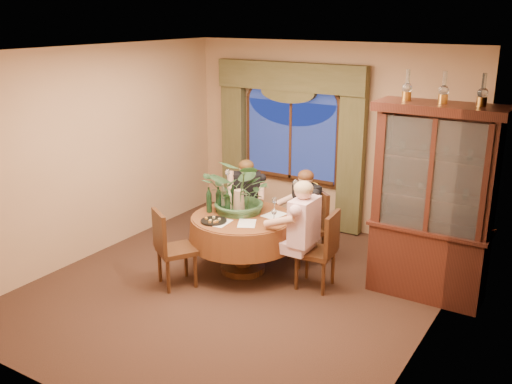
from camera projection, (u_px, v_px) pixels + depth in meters
The scene contains 37 objects.
floor at pixel (237, 287), 6.93m from camera, with size 5.00×5.00×0.00m, color black.
wall_back at pixel (328, 137), 8.53m from camera, with size 4.50×4.50×0.00m, color #A47F5D.
wall_right at pixel (434, 211), 5.38m from camera, with size 5.00×5.00×0.00m, color #A47F5D.
ceiling at pixel (235, 51), 6.08m from camera, with size 5.00×5.00×0.00m, color white.
window at pixel (291, 140), 8.81m from camera, with size 1.62×0.10×1.32m, color navy, non-canonical shape.
arched_transom at pixel (292, 90), 8.57m from camera, with size 1.60×0.06×0.44m, color navy, non-canonical shape.
drapery_left at pixel (234, 141), 9.32m from camera, with size 0.38×0.14×2.32m, color #434021.
drapery_right at pixel (351, 157), 8.28m from camera, with size 0.38×0.14×2.32m, color #434021.
swag_valance at pixel (289, 77), 8.45m from camera, with size 2.45×0.16×0.42m, color #434021, non-canonical shape.
dining_table at pixel (243, 244), 7.26m from camera, with size 1.38×1.38×0.75m, color maroon.
china_cabinet at pixel (432, 204), 6.41m from camera, with size 1.40×0.55×2.26m, color black.
oil_lamp_left at pixel (407, 85), 6.21m from camera, with size 0.11×0.11×0.34m, color #A5722D, non-canonical shape.
oil_lamp_center at pixel (444, 87), 6.01m from camera, with size 0.11×0.11×0.34m, color #A5722D, non-canonical shape.
oil_lamp_right at pixel (483, 90), 5.82m from camera, with size 0.11×0.11×0.34m, color #A5722D, non-canonical shape.
chair_right at pixel (315, 250), 6.80m from camera, with size 0.42×0.42×0.96m, color black.
chair_back_right at pixel (306, 228), 7.49m from camera, with size 0.42×0.42×0.96m, color black.
chair_back at pixel (246, 212), 8.09m from camera, with size 0.42×0.42×0.96m, color black.
chair_front_left at pixel (176, 248), 6.86m from camera, with size 0.42×0.42×0.96m, color black.
person_pink at pixel (304, 235), 6.74m from camera, with size 0.48×0.44×1.34m, color beige, non-canonical shape.
person_back at pixel (247, 202), 8.08m from camera, with size 0.45×0.41×1.25m, color black, non-canonical shape.
person_scarf at pixel (306, 214), 7.59m from camera, with size 0.44×0.41×1.24m, color black, non-canonical shape.
stoneware_vase at pixel (239, 201), 7.23m from camera, with size 0.16×0.16×0.30m, color #95735A, non-canonical shape.
centerpiece_plant at pixel (242, 165), 7.12m from camera, with size 0.96×1.06×0.83m, color #325631.
olive_bowl at pixel (244, 215), 7.10m from camera, with size 0.15×0.15×0.05m, color #42522D.
cheese_platter at pixel (214, 221), 6.94m from camera, with size 0.32×0.32×0.02m, color black.
wine_bottle_0 at pixel (233, 197), 7.34m from camera, with size 0.07×0.07×0.33m, color black.
wine_bottle_1 at pixel (218, 199), 7.26m from camera, with size 0.07×0.07×0.33m, color black.
wine_bottle_2 at pixel (227, 203), 7.11m from camera, with size 0.07×0.07×0.33m, color black.
wine_bottle_3 at pixel (229, 201), 7.21m from camera, with size 0.07×0.07×0.33m, color tan.
wine_bottle_4 at pixel (209, 200), 7.24m from camera, with size 0.07×0.07×0.33m, color black.
wine_bottle_5 at pixel (223, 196), 7.37m from camera, with size 0.07×0.07×0.33m, color tan.
tasting_paper_0 at pixel (247, 223), 6.89m from camera, with size 0.21×0.30×0.00m, color white.
tasting_paper_1 at pixel (274, 215), 7.17m from camera, with size 0.21×0.30×0.00m, color white.
tasting_paper_2 at pixel (220, 223), 6.91m from camera, with size 0.21×0.30×0.00m, color white.
wine_glass_person_pink at pixel (274, 216), 6.89m from camera, with size 0.07×0.07×0.18m, color silver, non-canonical shape.
wine_glass_person_back at pixel (244, 198), 7.55m from camera, with size 0.07×0.07×0.18m, color silver, non-canonical shape.
wine_glass_person_scarf at pixel (274, 204), 7.31m from camera, with size 0.07×0.07×0.18m, color silver, non-canonical shape.
Camera 1 is at (3.49, -5.20, 3.19)m, focal length 40.00 mm.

